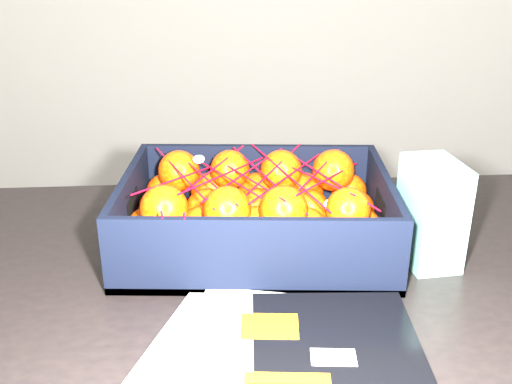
{
  "coord_description": "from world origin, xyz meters",
  "views": [
    {
      "loc": [
        0.0,
        -0.66,
        1.24
      ],
      "look_at": [
        -0.01,
        0.22,
        0.86
      ],
      "focal_mm": 41.61,
      "sensor_mm": 36.0,
      "label": 1
    }
  ],
  "objects_px": {
    "table": "(267,330)",
    "magazine_stack": "(277,357)",
    "produce_crate": "(256,224)",
    "retail_carton": "(431,213)"
  },
  "relations": [
    {
      "from": "produce_crate",
      "to": "retail_carton",
      "type": "bearing_deg",
      "value": -10.32
    },
    {
      "from": "magazine_stack",
      "to": "produce_crate",
      "type": "bearing_deg",
      "value": 95.52
    },
    {
      "from": "magazine_stack",
      "to": "retail_carton",
      "type": "bearing_deg",
      "value": 46.68
    },
    {
      "from": "table",
      "to": "retail_carton",
      "type": "bearing_deg",
      "value": 13.29
    },
    {
      "from": "table",
      "to": "produce_crate",
      "type": "xyz_separation_m",
      "value": [
        -0.02,
        0.11,
        0.14
      ]
    },
    {
      "from": "magazine_stack",
      "to": "retail_carton",
      "type": "height_order",
      "value": "retail_carton"
    },
    {
      "from": "magazine_stack",
      "to": "retail_carton",
      "type": "xyz_separation_m",
      "value": [
        0.25,
        0.26,
        0.08
      ]
    },
    {
      "from": "table",
      "to": "retail_carton",
      "type": "relative_size",
      "value": 7.46
    },
    {
      "from": "produce_crate",
      "to": "retail_carton",
      "type": "distance_m",
      "value": 0.29
    },
    {
      "from": "table",
      "to": "magazine_stack",
      "type": "height_order",
      "value": "magazine_stack"
    }
  ]
}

